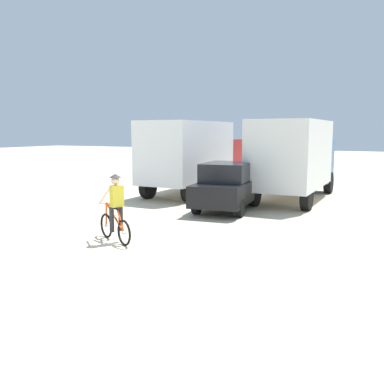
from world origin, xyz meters
name	(u,v)px	position (x,y,z in m)	size (l,w,h in m)	color
ground_plane	(137,261)	(0.00, 0.00, 0.00)	(120.00, 120.00, 0.00)	beige
box_truck_avon_van	(193,154)	(-3.66, 10.16, 1.87)	(2.48, 6.78, 3.35)	white
box_truck_white_box	(295,156)	(1.05, 10.35, 1.87)	(2.42, 6.76, 3.35)	white
sedan_parked	(228,186)	(-0.61, 6.96, 0.88)	(2.22, 4.37, 1.76)	black
cyclist_orange_shirt	(115,211)	(-1.45, 1.18, 0.85)	(1.57, 0.88, 1.82)	black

